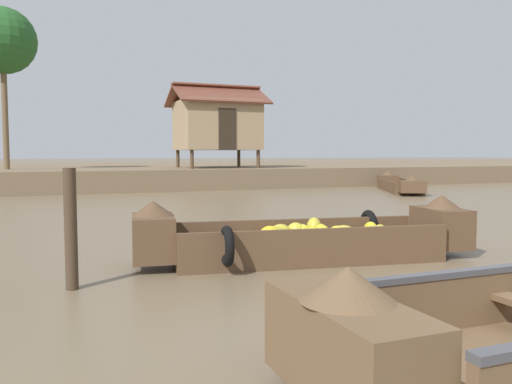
% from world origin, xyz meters
% --- Properties ---
extents(ground_plane, '(300.00, 300.00, 0.00)m').
position_xyz_m(ground_plane, '(0.00, 10.00, 0.00)').
color(ground_plane, '#726047').
extents(riverbank_strip, '(160.00, 20.00, 0.87)m').
position_xyz_m(riverbank_strip, '(0.00, 27.70, 0.43)').
color(riverbank_strip, '#756047').
rests_on(riverbank_strip, ground).
extents(banana_boat, '(4.93, 1.73, 0.90)m').
position_xyz_m(banana_boat, '(-0.55, 3.93, 0.32)').
color(banana_boat, brown).
rests_on(banana_boat, ground).
extents(fishing_skiff_distant, '(3.21, 5.25, 0.75)m').
position_xyz_m(fishing_skiff_distant, '(9.27, 14.67, 0.25)').
color(fishing_skiff_distant, brown).
rests_on(fishing_skiff_distant, ground).
extents(stilt_house_mid_left, '(4.20, 3.44, 3.83)m').
position_xyz_m(stilt_house_mid_left, '(3.44, 20.52, 2.89)').
color(stilt_house_mid_left, '#4C3826').
rests_on(stilt_house_mid_left, riverbank_strip).
extents(palm_tree_near, '(2.71, 2.71, 6.64)m').
position_xyz_m(palm_tree_near, '(-5.47, 21.41, 6.11)').
color(palm_tree_near, brown).
rests_on(palm_tree_near, riverbank_strip).
extents(mooring_post, '(0.14, 0.14, 1.37)m').
position_xyz_m(mooring_post, '(-3.77, 3.50, 0.68)').
color(mooring_post, '#423323').
rests_on(mooring_post, ground).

